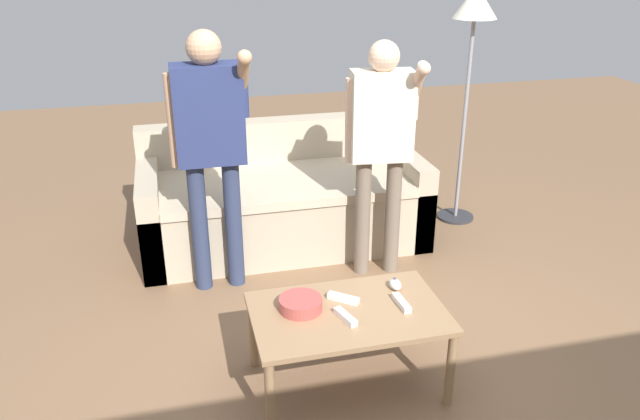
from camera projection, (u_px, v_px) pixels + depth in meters
The scene contains 11 objects.
ground_plane at pixel (367, 370), 3.18m from camera, with size 12.00×12.00×0.00m, color brown.
couch at pixel (281, 200), 4.47m from camera, with size 1.95×0.95×0.79m.
coffee_table at pixel (348, 320), 2.95m from camera, with size 0.91×0.57×0.42m.
snack_bowl at pixel (301, 304), 2.93m from camera, with size 0.20×0.20×0.06m, color #B24C47.
game_remote_nunchuk at pixel (395, 284), 3.10m from camera, with size 0.06×0.09×0.05m.
floor_lamp at pixel (474, 24), 4.31m from camera, with size 0.31×0.31×1.73m.
player_right at pixel (381, 134), 3.76m from camera, with size 0.43×0.38×1.49m.
player_left at pixel (210, 134), 3.57m from camera, with size 0.47×0.34×1.57m.
game_remote_wand_near at pixel (343, 298), 3.00m from camera, with size 0.14×0.13×0.03m.
game_remote_wand_far at pixel (401, 303), 2.96m from camera, with size 0.05×0.15×0.03m.
game_remote_wand_spare at pixel (345, 317), 2.85m from camera, with size 0.08×0.15×0.03m.
Camera 1 is at (-0.86, -2.45, 2.03)m, focal length 35.08 mm.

